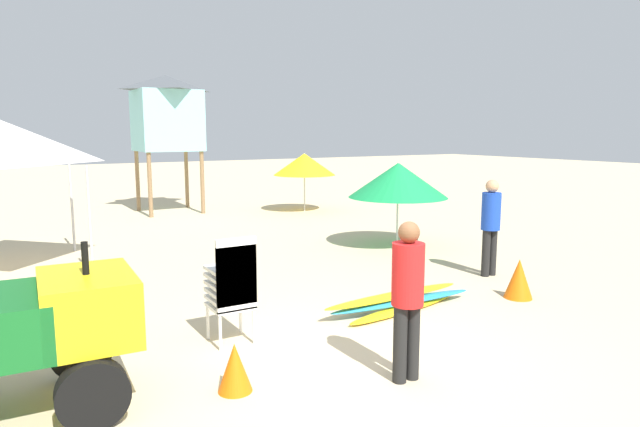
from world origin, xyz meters
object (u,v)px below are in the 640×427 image
at_px(lifeguard_tower, 167,113).
at_px(stacked_plastic_chairs, 233,283).
at_px(traffic_cone_near, 519,279).
at_px(traffic_cone_far, 235,367).
at_px(surfboard_pile, 400,302).
at_px(lifeguard_near_left, 408,291).
at_px(beach_umbrella_left, 304,164).
at_px(beach_umbrella_mid, 398,180).
at_px(lifeguard_near_center, 491,221).
at_px(popup_canopy, 0,142).

bearing_deg(lifeguard_tower, stacked_plastic_chairs, -101.96).
height_order(traffic_cone_near, traffic_cone_far, traffic_cone_near).
bearing_deg(traffic_cone_near, surfboard_pile, 166.58).
height_order(lifeguard_near_left, beach_umbrella_left, beach_umbrella_left).
bearing_deg(lifeguard_near_left, beach_umbrella_mid, 52.43).
distance_m(lifeguard_near_center, lifeguard_tower, 10.92).
height_order(popup_canopy, traffic_cone_near, popup_canopy).
xyz_separation_m(lifeguard_near_left, beach_umbrella_left, (4.89, 10.93, 0.54)).
distance_m(lifeguard_near_left, lifeguard_near_center, 4.57).
height_order(lifeguard_near_center, traffic_cone_near, lifeguard_near_center).
bearing_deg(popup_canopy, beach_umbrella_left, 25.43).
distance_m(popup_canopy, beach_umbrella_left, 9.08).
xyz_separation_m(lifeguard_tower, beach_umbrella_left, (3.66, -1.94, -1.55)).
bearing_deg(lifeguard_near_left, stacked_plastic_chairs, 122.39).
bearing_deg(lifeguard_near_left, surfboard_pile, 52.82).
bearing_deg(traffic_cone_far, lifeguard_near_left, -22.35).
bearing_deg(surfboard_pile, traffic_cone_near, -13.42).
relative_size(beach_umbrella_mid, traffic_cone_far, 4.44).
relative_size(stacked_plastic_chairs, traffic_cone_near, 2.16).
height_order(lifeguard_tower, traffic_cone_near, lifeguard_tower).
bearing_deg(surfboard_pile, beach_umbrella_mid, 52.24).
xyz_separation_m(beach_umbrella_left, traffic_cone_far, (-6.45, -10.28, -1.22)).
xyz_separation_m(lifeguard_near_left, lifeguard_tower, (1.22, 12.87, 2.09)).
height_order(beach_umbrella_left, traffic_cone_far, beach_umbrella_left).
distance_m(stacked_plastic_chairs, lifeguard_near_center, 5.03).
relative_size(lifeguard_near_left, beach_umbrella_left, 0.84).
xyz_separation_m(lifeguard_near_center, traffic_cone_far, (-5.42, -1.83, -0.72)).
bearing_deg(traffic_cone_near, lifeguard_tower, 99.84).
height_order(surfboard_pile, beach_umbrella_mid, beach_umbrella_mid).
relative_size(surfboard_pile, traffic_cone_near, 4.12).
xyz_separation_m(beach_umbrella_mid, traffic_cone_far, (-5.60, -4.60, -1.20)).
distance_m(surfboard_pile, beach_umbrella_mid, 4.59).
distance_m(stacked_plastic_chairs, popup_canopy, 5.90).
height_order(stacked_plastic_chairs, popup_canopy, popup_canopy).
relative_size(stacked_plastic_chairs, lifeguard_near_center, 0.77).
relative_size(stacked_plastic_chairs, beach_umbrella_mid, 0.61).
height_order(lifeguard_near_center, popup_canopy, popup_canopy).
bearing_deg(traffic_cone_far, surfboard_pile, 21.08).
xyz_separation_m(lifeguard_near_center, lifeguard_tower, (-2.62, 10.40, 2.06)).
bearing_deg(beach_umbrella_mid, traffic_cone_far, -140.62).
relative_size(traffic_cone_near, traffic_cone_far, 1.25).
distance_m(lifeguard_tower, beach_umbrella_left, 4.43).
bearing_deg(traffic_cone_near, stacked_plastic_chairs, 173.97).
relative_size(popup_canopy, beach_umbrella_left, 1.40).
bearing_deg(lifeguard_near_center, surfboard_pile, -164.31).
height_order(stacked_plastic_chairs, traffic_cone_far, stacked_plastic_chairs).
relative_size(popup_canopy, beach_umbrella_mid, 1.26).
bearing_deg(lifeguard_tower, traffic_cone_near, -80.16).
distance_m(lifeguard_near_left, traffic_cone_near, 3.54).
relative_size(stacked_plastic_chairs, lifeguard_tower, 0.31).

